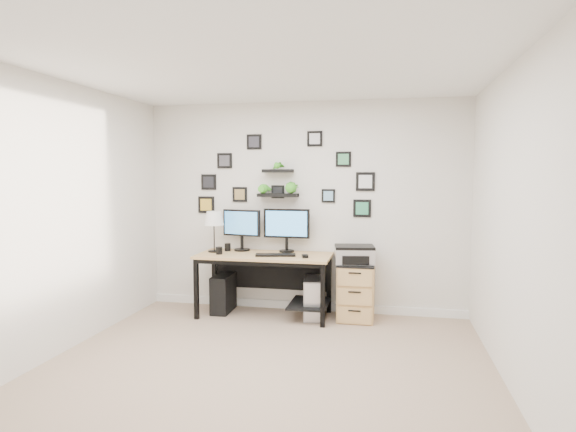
% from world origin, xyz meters
% --- Properties ---
extents(room, '(4.00, 4.00, 4.00)m').
position_xyz_m(room, '(0.00, 1.98, 0.05)').
color(room, tan).
rests_on(room, ground).
extents(desk, '(1.60, 0.70, 0.75)m').
position_xyz_m(desk, '(-0.37, 1.67, 0.63)').
color(desk, tan).
rests_on(desk, ground).
extents(monitor_left, '(0.50, 0.23, 0.52)m').
position_xyz_m(monitor_left, '(-0.75, 1.84, 1.05)').
color(monitor_left, black).
rests_on(monitor_left, desk).
extents(monitor_right, '(0.58, 0.19, 0.53)m').
position_xyz_m(monitor_right, '(-0.18, 1.86, 1.07)').
color(monitor_right, black).
rests_on(monitor_right, desk).
extents(keyboard, '(0.49, 0.25, 0.02)m').
position_xyz_m(keyboard, '(-0.25, 1.55, 0.76)').
color(keyboard, black).
rests_on(keyboard, desk).
extents(mouse, '(0.09, 0.12, 0.03)m').
position_xyz_m(mouse, '(0.11, 1.51, 0.77)').
color(mouse, black).
rests_on(mouse, desk).
extents(table_lamp, '(0.25, 0.25, 0.50)m').
position_xyz_m(table_lamp, '(-1.06, 1.69, 1.15)').
color(table_lamp, black).
rests_on(table_lamp, desk).
extents(mug, '(0.08, 0.08, 0.09)m').
position_xyz_m(mug, '(-0.94, 1.53, 0.79)').
color(mug, black).
rests_on(mug, desk).
extents(pen_cup, '(0.08, 0.08, 0.10)m').
position_xyz_m(pen_cup, '(-0.92, 1.78, 0.80)').
color(pen_cup, black).
rests_on(pen_cup, desk).
extents(pc_tower_black, '(0.22, 0.47, 0.46)m').
position_xyz_m(pc_tower_black, '(-0.95, 1.70, 0.23)').
color(pc_tower_black, black).
rests_on(pc_tower_black, ground).
extents(pc_tower_grey, '(0.27, 0.50, 0.48)m').
position_xyz_m(pc_tower_grey, '(0.18, 1.67, 0.24)').
color(pc_tower_grey, gray).
rests_on(pc_tower_grey, ground).
extents(file_cabinet, '(0.43, 0.53, 0.67)m').
position_xyz_m(file_cabinet, '(0.69, 1.72, 0.34)').
color(file_cabinet, tan).
rests_on(file_cabinet, ground).
extents(printer, '(0.50, 0.42, 0.20)m').
position_xyz_m(printer, '(0.66, 1.71, 0.77)').
color(printer, silver).
rests_on(printer, file_cabinet).
extents(wall_decor, '(2.26, 0.18, 1.05)m').
position_xyz_m(wall_decor, '(-0.28, 1.93, 1.64)').
color(wall_decor, black).
rests_on(wall_decor, ground).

